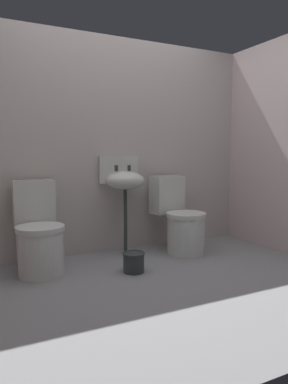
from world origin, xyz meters
The scene contains 6 objects.
ground_plane centered at (0.00, 0.00, -0.04)m, with size 3.52×2.51×0.08m, color gray.
wall_back centered at (0.00, 1.11, 1.09)m, with size 3.52×0.10×2.18m, color beige.
toilet_left centered at (-0.79, 0.71, 0.32)m, with size 0.40×0.59×0.78m.
toilet_right centered at (0.63, 0.71, 0.32)m, with size 0.47×0.65×0.78m.
sink centered at (0.09, 0.89, 0.75)m, with size 0.42×0.35×0.99m.
bucket centered at (-0.06, 0.34, 0.09)m, with size 0.20×0.20×0.17m.
Camera 1 is at (-1.28, -2.34, 1.03)m, focal length 32.98 mm.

